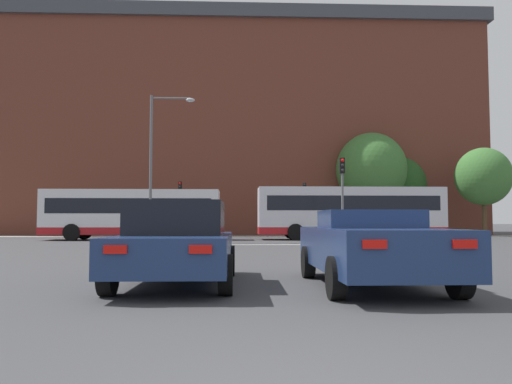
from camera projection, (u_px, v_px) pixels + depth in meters
The scene contains 15 objects.
stop_line_strip at pixel (247, 245), 24.42m from camera, with size 7.45×0.30×0.01m, color silver.
far_pavement at pixel (243, 236), 38.01m from camera, with size 68.27×2.50×0.01m, color #A09B91.
brick_civic_building at pixel (223, 133), 49.71m from camera, with size 47.36×15.74×21.51m.
car_saloon_left at pixel (178, 243), 9.10m from camera, with size 2.06×4.50×1.51m.
car_roadster_right at pixel (371, 246), 8.81m from camera, with size 2.07×4.69×1.35m.
bus_crossing_lead at pixel (350, 212), 31.49m from camera, with size 11.57×2.71×3.26m.
bus_crossing_trailing at pixel (133, 213), 30.80m from camera, with size 10.67×2.73×3.07m.
traffic_light_far_left at pixel (180, 200), 37.49m from camera, with size 0.26×0.31×4.14m.
traffic_light_near_right at pixel (342, 186), 25.42m from camera, with size 0.26×0.31×4.40m.
traffic_light_far_right at pixel (304, 200), 37.41m from camera, with size 0.26×0.31×4.03m.
street_lamp_junction at pixel (158, 153), 27.66m from camera, with size 2.49×0.36×8.18m.
pedestrian_waiting at pixel (141, 223), 38.28m from camera, with size 0.45×0.41×1.74m.
tree_by_building at pixel (371, 170), 41.42m from camera, with size 5.81×5.81×8.51m.
tree_kerbside at pixel (399, 185), 43.11m from camera, with size 4.70×4.70×6.73m.
tree_distant at pixel (483, 177), 38.69m from camera, with size 4.26×4.26×6.87m.
Camera 1 is at (-0.56, -2.72, 1.15)m, focal length 35.00 mm.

